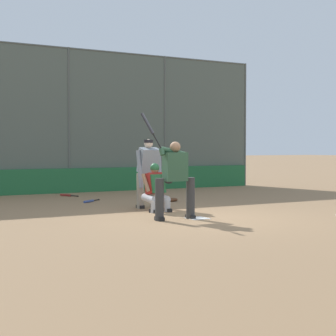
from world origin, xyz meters
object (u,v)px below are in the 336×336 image
at_px(batter_at_plate, 175,177).
at_px(fielding_glove_on_dirt, 173,200).
at_px(catcher_behind_plate, 157,187).
at_px(spare_bat_near_backstop, 67,195).
at_px(spare_bat_by_padding, 90,201).
at_px(umpire_home, 148,171).

xyz_separation_m(batter_at_plate, fielding_glove_on_dirt, (-1.96, -3.45, -0.84)).
xyz_separation_m(catcher_behind_plate, spare_bat_near_backstop, (0.42, -5.09, -0.56)).
height_order(catcher_behind_plate, spare_bat_by_padding, catcher_behind_plate).
bearing_deg(catcher_behind_plate, spare_bat_by_padding, -87.35).
relative_size(batter_at_plate, spare_bat_by_padding, 3.38).
xyz_separation_m(umpire_home, spare_bat_by_padding, (0.72, -2.12, -0.89)).
bearing_deg(fielding_glove_on_dirt, catcher_behind_plate, 51.26).
relative_size(spare_bat_by_padding, fielding_glove_on_dirt, 2.37).
height_order(batter_at_plate, catcher_behind_plate, batter_at_plate).
distance_m(batter_at_plate, spare_bat_by_padding, 4.48).
distance_m(batter_at_plate, umpire_home, 2.35).
relative_size(batter_at_plate, fielding_glove_on_dirt, 8.02).
xyz_separation_m(batter_at_plate, spare_bat_near_backstop, (0.06, -6.55, -0.86)).
distance_m(spare_bat_by_padding, fielding_glove_on_dirt, 2.32).
distance_m(spare_bat_near_backstop, spare_bat_by_padding, 2.16).
distance_m(catcher_behind_plate, spare_bat_by_padding, 3.03).
bearing_deg(catcher_behind_plate, spare_bat_near_backstop, -92.67).
bearing_deg(umpire_home, catcher_behind_plate, 77.05).
bearing_deg(umpire_home, batter_at_plate, 76.97).
height_order(catcher_behind_plate, umpire_home, umpire_home).
bearing_deg(spare_bat_by_padding, fielding_glove_on_dirt, 118.32).
bearing_deg(spare_bat_by_padding, umpire_home, 71.24).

